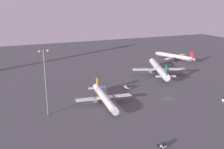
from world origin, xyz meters
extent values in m
plane|color=#4C4C51|center=(0.00, 0.00, 0.00)|extent=(416.00, 416.00, 0.00)
cylinder|color=silver|center=(-34.04, 5.78, 3.65)|extent=(6.69, 32.22, 3.38)
cone|color=silver|center=(-35.81, -11.22, 3.65)|extent=(3.42, 2.46, 3.21)
cone|color=silver|center=(-32.24, 22.95, 3.65)|extent=(3.29, 2.79, 3.04)
cube|color=silver|center=(-33.94, 6.67, 3.47)|extent=(28.70, 6.50, 0.31)
cube|color=silver|center=(-32.42, 21.27, 3.83)|extent=(9.96, 3.14, 0.31)
cube|color=orange|center=(-32.45, 21.01, 6.54)|extent=(0.56, 2.86, 5.79)
cylinder|color=slate|center=(-29.07, 6.16, 2.85)|extent=(2.28, 3.39, 1.96)
cylinder|color=slate|center=(-38.81, 7.17, 2.85)|extent=(2.28, 3.39, 1.96)
cube|color=orange|center=(-34.04, 5.78, 2.72)|extent=(6.09, 29.64, 0.32)
cylinder|color=#333338|center=(-35.10, -4.42, 2.07)|extent=(0.25, 0.25, 3.16)
cylinder|color=black|center=(-35.10, -4.42, 0.49)|extent=(0.46, 1.01, 0.98)
cylinder|color=#333338|center=(-31.86, 7.79, 2.07)|extent=(0.25, 0.25, 3.16)
cylinder|color=black|center=(-31.86, 7.79, 0.49)|extent=(0.46, 1.01, 0.98)
cylinder|color=#333338|center=(-35.75, 8.20, 2.07)|extent=(0.25, 0.25, 3.16)
cylinder|color=black|center=(-35.75, 8.20, 0.49)|extent=(0.46, 1.01, 0.98)
cylinder|color=white|center=(20.14, 40.79, 4.67)|extent=(18.32, 39.97, 4.33)
cone|color=white|center=(27.75, 61.30, 4.67)|extent=(4.81, 3.99, 4.11)
cone|color=white|center=(12.46, 20.06, 4.67)|extent=(4.76, 4.35, 3.90)
cube|color=white|center=(19.75, 39.72, 4.44)|extent=(35.77, 16.95, 0.40)
cube|color=white|center=(13.21, 22.09, 4.90)|extent=(12.70, 6.92, 0.40)
cube|color=#146B4C|center=(13.33, 22.41, 8.37)|extent=(1.59, 3.54, 7.41)
cylinder|color=slate|center=(13.87, 41.90, 3.65)|extent=(3.78, 4.72, 2.51)
cylinder|color=slate|center=(25.62, 37.54, 3.65)|extent=(3.78, 4.72, 2.51)
cube|color=#146B4C|center=(20.14, 40.79, 3.48)|extent=(16.78, 36.74, 0.41)
cylinder|color=#333338|center=(24.71, 53.09, 2.65)|extent=(0.32, 0.32, 4.04)
cylinder|color=black|center=(24.71, 53.09, 0.63)|extent=(0.86, 1.33, 1.25)
cylinder|color=#333338|center=(16.80, 38.99, 2.65)|extent=(0.32, 0.32, 4.04)
cylinder|color=black|center=(16.80, 38.99, 0.63)|extent=(0.86, 1.33, 1.25)
cylinder|color=#333338|center=(21.50, 37.24, 2.65)|extent=(0.32, 0.32, 4.04)
cylinder|color=black|center=(21.50, 37.24, 0.63)|extent=(0.86, 1.33, 1.25)
cylinder|color=silver|center=(57.51, 73.65, 3.78)|extent=(15.72, 32.04, 3.50)
cone|color=silver|center=(50.85, 90.04, 3.78)|extent=(3.91, 3.30, 3.33)
cone|color=silver|center=(64.23, 57.09, 3.78)|extent=(3.89, 3.57, 3.15)
cube|color=silver|center=(57.85, 72.80, 3.59)|extent=(28.70, 14.50, 0.32)
cube|color=silver|center=(63.57, 58.71, 3.96)|extent=(10.22, 5.86, 0.32)
cube|color=red|center=(63.47, 58.97, 6.77)|extent=(1.36, 2.84, 5.99)
cylinder|color=slate|center=(53.16, 70.89, 2.95)|extent=(3.13, 3.83, 2.03)
cylinder|color=slate|center=(62.55, 74.70, 2.95)|extent=(3.13, 3.83, 2.03)
cube|color=red|center=(57.51, 73.65, 2.81)|extent=(14.39, 29.45, 0.33)
cylinder|color=#333338|center=(53.51, 83.48, 2.14)|extent=(0.26, 0.26, 3.27)
cylinder|color=black|center=(53.51, 83.48, 0.51)|extent=(0.72, 1.08, 1.01)
cylinder|color=#333338|center=(56.49, 70.75, 2.14)|extent=(0.26, 0.26, 3.27)
cylinder|color=black|center=(56.49, 70.75, 0.51)|extent=(0.72, 1.08, 1.01)
cylinder|color=#333338|center=(60.25, 72.28, 2.14)|extent=(0.26, 0.26, 3.27)
cylinder|color=black|center=(60.25, 72.28, 0.51)|extent=(0.72, 1.08, 1.01)
cube|color=gray|center=(-29.55, -39.42, 0.90)|extent=(1.94, 1.76, 0.90)
cube|color=#1E232D|center=(-29.55, -39.42, 1.70)|extent=(1.78, 1.56, 0.70)
cylinder|color=black|center=(-28.79, -39.57, 0.45)|extent=(0.38, 0.92, 0.90)
cylinder|color=black|center=(-30.28, -39.71, 0.45)|extent=(0.38, 0.92, 0.90)
cylinder|color=black|center=(-28.98, -37.53, 0.45)|extent=(0.38, 0.92, 0.90)
cylinder|color=black|center=(-30.47, -37.67, 0.45)|extent=(0.38, 0.92, 0.90)
cube|color=gray|center=(-12.87, 21.56, 1.00)|extent=(2.37, 2.45, 1.10)
cube|color=#1E232D|center=(-12.87, 21.56, 1.90)|extent=(2.16, 2.17, 0.70)
cube|color=gray|center=(-13.23, 23.42, 1.15)|extent=(2.35, 2.72, 1.40)
cylinder|color=black|center=(-11.98, 21.44, 0.45)|extent=(0.47, 0.94, 0.90)
cylinder|color=black|center=(-13.65, 21.11, 0.45)|extent=(0.47, 0.94, 0.90)
cylinder|color=black|center=(-12.50, 24.08, 0.45)|extent=(0.47, 0.94, 0.90)
cylinder|color=black|center=(-14.17, 23.75, 0.45)|extent=(0.47, 0.94, 0.90)
cylinder|color=black|center=(23.57, -14.31, 0.45)|extent=(0.93, 0.72, 0.90)
cylinder|color=slate|center=(-62.09, 4.71, 15.07)|extent=(0.70, 0.70, 30.14)
cube|color=slate|center=(-62.09, 4.71, 29.54)|extent=(4.80, 0.40, 0.40)
sphere|color=#F9EAB2|center=(-63.89, 4.71, 29.54)|extent=(0.90, 0.90, 0.90)
sphere|color=#F9EAB2|center=(-60.29, 4.71, 29.54)|extent=(0.90, 0.90, 0.90)
camera|label=1|loc=(-77.85, -106.67, 50.39)|focal=41.60mm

